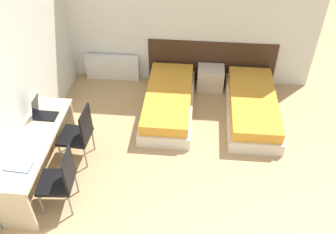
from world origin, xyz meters
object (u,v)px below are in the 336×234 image
(chair_near_notebook, at_px, (61,179))
(laptop, at_px, (42,113))
(bed_near_door, at_px, (252,107))
(nightstand, at_px, (210,78))
(chair_near_laptop, at_px, (79,133))
(bed_near_window, at_px, (169,102))

(chair_near_notebook, bearing_deg, laptop, 114.57)
(bed_near_door, height_order, nightstand, nightstand)
(chair_near_laptop, distance_m, chair_near_notebook, 0.87)
(nightstand, bearing_deg, bed_near_door, -46.81)
(bed_near_window, distance_m, chair_near_notebook, 2.46)
(nightstand, bearing_deg, laptop, -140.74)
(chair_near_notebook, height_order, laptop, laptop)
(bed_near_door, distance_m, chair_near_notebook, 3.42)
(chair_near_laptop, bearing_deg, chair_near_notebook, -86.78)
(nightstand, height_order, chair_near_laptop, chair_near_laptop)
(bed_near_window, bearing_deg, laptop, -144.57)
(bed_near_door, bearing_deg, laptop, -158.98)
(bed_near_door, bearing_deg, bed_near_window, 180.00)
(nightstand, bearing_deg, chair_near_laptop, -133.75)
(nightstand, height_order, chair_near_notebook, chair_near_notebook)
(chair_near_laptop, height_order, laptop, laptop)
(chair_near_notebook, bearing_deg, bed_near_window, 56.29)
(bed_near_door, distance_m, nightstand, 1.06)
(chair_near_laptop, xyz_separation_m, chair_near_notebook, (-0.00, -0.87, 0.00))
(bed_near_door, bearing_deg, chair_near_notebook, -141.46)
(bed_near_window, distance_m, nightstand, 1.06)
(chair_near_laptop, bearing_deg, bed_near_window, 49.14)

